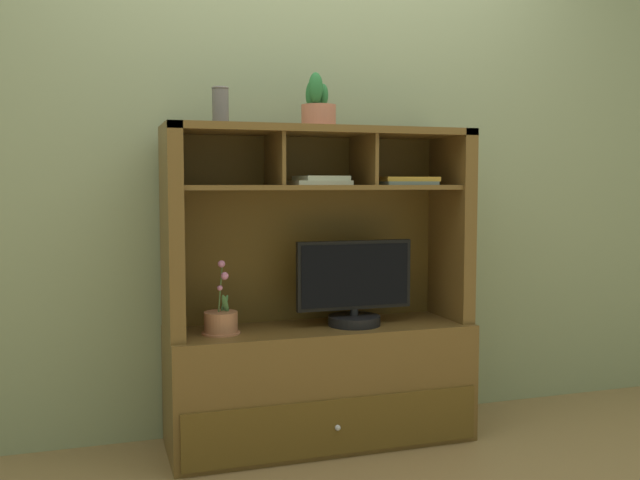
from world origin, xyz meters
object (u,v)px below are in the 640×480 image
at_px(media_console, 319,345).
at_px(magazine_stack_left, 320,181).
at_px(potted_orchid, 221,322).
at_px(magazine_stack_centre, 405,181).
at_px(potted_succulent, 318,110).
at_px(tv_monitor, 354,289).
at_px(ceramic_vase, 220,106).

relative_size(media_console, magazine_stack_left, 5.38).
bearing_deg(potted_orchid, magazine_stack_centre, 0.29).
height_order(magazine_stack_left, potted_succulent, potted_succulent).
xyz_separation_m(media_console, potted_succulent, (-0.00, 0.01, 1.02)).
relative_size(potted_orchid, magazine_stack_centre, 1.18).
distance_m(tv_monitor, ceramic_vase, 0.96).
bearing_deg(media_console, magazine_stack_left, -107.54).
bearing_deg(media_console, tv_monitor, -18.18).
distance_m(magazine_stack_left, magazine_stack_centre, 0.39).
bearing_deg(media_console, magazine_stack_centre, -5.54).
bearing_deg(potted_succulent, tv_monitor, -21.98).
distance_m(tv_monitor, magazine_stack_centre, 0.52).
relative_size(tv_monitor, magazine_stack_left, 2.04).
bearing_deg(potted_orchid, tv_monitor, -0.54).
height_order(media_console, tv_monitor, media_console).
xyz_separation_m(potted_orchid, ceramic_vase, (0.01, 0.02, 0.88)).
bearing_deg(ceramic_vase, potted_orchid, -122.85).
bearing_deg(magazine_stack_centre, potted_succulent, 172.72).
bearing_deg(ceramic_vase, magazine_stack_left, 0.80).
bearing_deg(potted_succulent, ceramic_vase, -174.95).
xyz_separation_m(media_console, ceramic_vase, (-0.43, -0.03, 1.02)).
bearing_deg(magazine_stack_left, magazine_stack_centre, -2.66).
height_order(tv_monitor, magazine_stack_centre, magazine_stack_centre).
xyz_separation_m(media_console, magazine_stack_left, (-0.01, -0.02, 0.72)).
relative_size(magazine_stack_left, potted_succulent, 1.11).
xyz_separation_m(magazine_stack_left, magazine_stack_centre, (0.39, -0.02, -0.00)).
bearing_deg(magazine_stack_left, tv_monitor, -10.57).
xyz_separation_m(magazine_stack_centre, potted_succulent, (-0.39, 0.05, 0.30)).
bearing_deg(potted_succulent, potted_orchid, -172.92).
distance_m(media_console, potted_orchid, 0.46).
distance_m(potted_orchid, ceramic_vase, 0.88).
bearing_deg(potted_succulent, magazine_stack_centre, -7.28).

